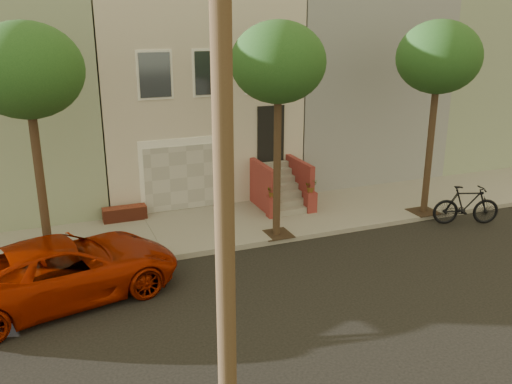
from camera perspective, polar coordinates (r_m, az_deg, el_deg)
name	(u,v)px	position (r m, az deg, el deg)	size (l,w,h in m)	color
ground	(304,304)	(13.32, 5.01, -11.53)	(90.00, 90.00, 0.00)	black
sidewalk	(230,225)	(17.76, -2.73, -3.45)	(40.00, 3.70, 0.15)	gray
house_row	(181,92)	(22.34, -7.87, 10.29)	(33.10, 11.70, 7.00)	beige
tree_left	(27,72)	(14.27, -22.78, 11.42)	(2.70, 2.57, 6.30)	#2D2116
tree_mid	(278,64)	(15.61, 2.34, 13.19)	(2.70, 2.57, 6.30)	#2D2116
tree_right	(439,58)	(18.54, 18.49, 13.05)	(2.70, 2.57, 6.30)	#2D2116
pickup_truck	(65,269)	(13.96, -19.29, -7.61)	(2.51, 5.44, 1.51)	#961A00
motorcycle	(466,205)	(19.11, 21.05, -1.27)	(0.61, 2.17, 1.30)	black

